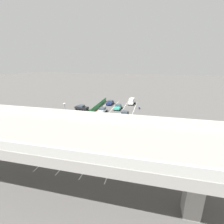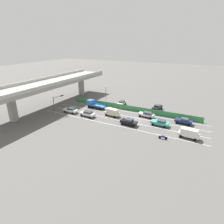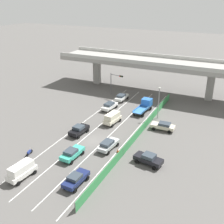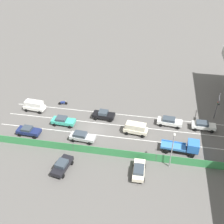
{
  "view_description": "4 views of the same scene",
  "coord_description": "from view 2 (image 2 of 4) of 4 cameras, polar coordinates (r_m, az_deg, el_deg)",
  "views": [
    {
      "loc": [
        -10.46,
        44.19,
        15.36
      ],
      "look_at": [
        0.36,
        -0.13,
        0.91
      ],
      "focal_mm": 26.29,
      "sensor_mm": 36.0,
      "label": 1
    },
    {
      "loc": [
        -43.89,
        -15.17,
        20.01
      ],
      "look_at": [
        -1.7,
        6.77,
        1.94
      ],
      "focal_mm": 29.66,
      "sensor_mm": 36.0,
      "label": 2
    },
    {
      "loc": [
        21.37,
        -36.61,
        23.86
      ],
      "look_at": [
        -0.3,
        8.26,
        2.14
      ],
      "focal_mm": 44.32,
      "sensor_mm": 36.0,
      "label": 3
    },
    {
      "loc": [
        39.44,
        10.34,
        31.97
      ],
      "look_at": [
        -2.96,
        2.74,
        2.08
      ],
      "focal_mm": 44.14,
      "sensor_mm": 36.0,
      "label": 4
    }
  ],
  "objects": [
    {
      "name": "car_sedan_silver",
      "position": [
        53.09,
        10.62,
        -0.68
      ],
      "size": [
        2.21,
        4.61,
        1.59
      ],
      "color": "#B7BABC",
      "rests_on": "ground"
    },
    {
      "name": "parked_sedan_dark",
      "position": [
        59.48,
        13.79,
        1.46
      ],
      "size": [
        4.59,
        2.59,
        1.68
      ],
      "color": "black",
      "rests_on": "ground"
    },
    {
      "name": "lane_line_right_edge",
      "position": [
        56.77,
        5.09,
        0.09
      ],
      "size": [
        0.14,
        45.52,
        0.01
      ],
      "primitive_type": "cube",
      "color": "silver",
      "rests_on": "ground"
    },
    {
      "name": "street_lamp",
      "position": [
        61.02,
        -1.95,
        5.67
      ],
      "size": [
        0.6,
        0.36,
        6.68
      ],
      "color": "gray",
      "rests_on": "ground"
    },
    {
      "name": "motorcycle",
      "position": [
        42.45,
        15.43,
        -7.44
      ],
      "size": [
        0.64,
        1.93,
        0.93
      ],
      "color": "black",
      "rests_on": "ground"
    },
    {
      "name": "traffic_light",
      "position": [
        55.4,
        -16.54,
        3.13
      ],
      "size": [
        3.55,
        0.96,
        5.65
      ],
      "color": "#47474C",
      "rests_on": "ground"
    },
    {
      "name": "elevated_overpass",
      "position": [
        63.93,
        -17.86,
        8.28
      ],
      "size": [
        47.66,
        9.77,
        8.87
      ],
      "color": "gray",
      "rests_on": "ground"
    },
    {
      "name": "car_van_white",
      "position": [
        44.39,
        22.68,
        -5.95
      ],
      "size": [
        2.26,
        4.5,
        2.19
      ],
      "color": "silver",
      "rests_on": "ground"
    },
    {
      "name": "car_van_cream",
      "position": [
        52.97,
        0.03,
        0.03
      ],
      "size": [
        2.38,
        4.47,
        2.16
      ],
      "color": "beige",
      "rests_on": "ground"
    },
    {
      "name": "lane_line_left_edge",
      "position": [
        47.77,
        0.11,
        -3.95
      ],
      "size": [
        0.14,
        45.52,
        0.01
      ],
      "primitive_type": "cube",
      "color": "silver",
      "rests_on": "ground"
    },
    {
      "name": "parked_sedan_cream",
      "position": [
        62.06,
        2.95,
        2.82
      ],
      "size": [
        4.41,
        2.05,
        1.54
      ],
      "color": "beige",
      "rests_on": "ground"
    },
    {
      "name": "car_sedan_black",
      "position": [
        47.55,
        5.22,
        -2.96
      ],
      "size": [
        2.29,
        4.37,
        1.69
      ],
      "color": "black",
      "rests_on": "ground"
    },
    {
      "name": "lane_line_mid_right",
      "position": [
        53.7,
        3.62,
        -1.11
      ],
      "size": [
        0.14,
        45.52,
        0.01
      ],
      "primitive_type": "cube",
      "color": "silver",
      "rests_on": "ground"
    },
    {
      "name": "car_taxi_teal",
      "position": [
        48.53,
        14.6,
        -3.12
      ],
      "size": [
        2.2,
        4.52,
        1.58
      ],
      "color": "teal",
      "rests_on": "ground"
    },
    {
      "name": "car_hatchback_white",
      "position": [
        56.87,
        -12.58,
        0.66
      ],
      "size": [
        2.0,
        4.36,
        1.6
      ],
      "color": "silver",
      "rests_on": "ground"
    },
    {
      "name": "traffic_cone",
      "position": [
        54.9,
        11.32,
        -0.65
      ],
      "size": [
        0.47,
        0.47,
        0.67
      ],
      "color": "orange",
      "rests_on": "ground"
    },
    {
      "name": "ground_plane",
      "position": [
        50.57,
        7.72,
        -2.71
      ],
      "size": [
        300.0,
        300.0,
        0.0
      ],
      "primitive_type": "plane",
      "color": "#565451"
    },
    {
      "name": "green_fence",
      "position": [
        57.64,
        5.61,
        1.21
      ],
      "size": [
        0.1,
        41.62,
        1.55
      ],
      "color": "#338447",
      "rests_on": "ground"
    },
    {
      "name": "car_sedan_navy",
      "position": [
        51.53,
        21.26,
        -2.51
      ],
      "size": [
        2.17,
        4.37,
        1.54
      ],
      "color": "navy",
      "rests_on": "ground"
    },
    {
      "name": "flatbed_truck_blue",
      "position": [
        60.14,
        -5.88,
        2.53
      ],
      "size": [
        2.6,
        6.25,
        2.44
      ],
      "color": "black",
      "rests_on": "ground"
    },
    {
      "name": "lane_line_mid_left",
      "position": [
        50.7,
        1.97,
        -2.45
      ],
      "size": [
        0.14,
        45.52,
        0.01
      ],
      "primitive_type": "cube",
      "color": "silver",
      "rests_on": "ground"
    },
    {
      "name": "car_sedan_white",
      "position": [
        53.18,
        -7.53,
        -0.43
      ],
      "size": [
        2.23,
        4.72,
        1.62
      ],
      "color": "white",
      "rests_on": "ground"
    }
  ]
}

